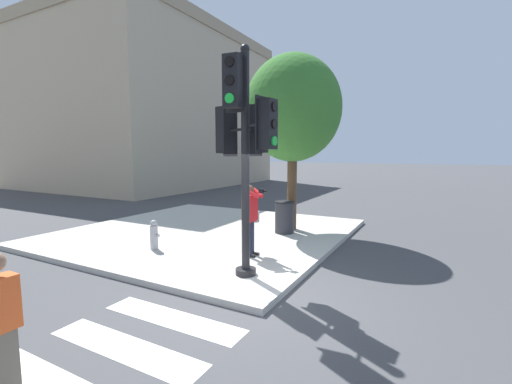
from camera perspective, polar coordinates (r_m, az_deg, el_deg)
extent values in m
plane|color=#424244|center=(6.24, -0.97, -17.32)|extent=(160.00, 160.00, 0.00)
cube|color=#BCB7AD|center=(10.84, -8.15, -6.64)|extent=(8.00, 8.00, 0.13)
cube|color=silver|center=(5.73, -13.70, -19.80)|extent=(0.50, 2.43, 0.01)
cube|color=silver|center=(5.17, -20.97, -23.11)|extent=(0.50, 2.43, 0.01)
cylinder|color=black|center=(6.95, -1.71, -13.10)|extent=(0.41, 0.41, 0.12)
cylinder|color=black|center=(6.55, -1.78, 4.72)|extent=(0.16, 0.16, 4.14)
sphere|color=black|center=(6.82, -1.84, 22.73)|extent=(0.18, 0.18, 0.18)
cylinder|color=black|center=(6.71, -3.39, 10.31)|extent=(0.09, 0.31, 0.05)
cube|color=black|center=(6.88, -5.17, 10.20)|extent=(0.33, 0.28, 0.90)
cube|color=black|center=(6.79, -4.32, 10.25)|extent=(0.42, 0.08, 1.02)
cylinder|color=black|center=(6.99, -6.06, 12.59)|extent=(0.17, 0.05, 0.17)
cylinder|color=black|center=(6.97, -6.03, 10.14)|extent=(0.17, 0.05, 0.17)
cylinder|color=green|center=(6.95, -6.00, 7.67)|extent=(0.17, 0.05, 0.17)
cylinder|color=black|center=(6.44, -0.09, 11.11)|extent=(0.08, 0.30, 0.05)
cube|color=black|center=(6.30, 2.01, 11.21)|extent=(0.32, 0.27, 0.90)
cube|color=black|center=(6.37, 0.97, 11.16)|extent=(0.42, 0.06, 1.02)
cylinder|color=black|center=(6.26, 3.11, 13.99)|extent=(0.17, 0.04, 0.17)
cylinder|color=black|center=(6.23, 3.09, 11.25)|extent=(0.17, 0.04, 0.17)
cylinder|color=green|center=(6.21, 3.07, 8.49)|extent=(0.17, 0.04, 0.17)
cylinder|color=black|center=(6.46, -2.73, 17.48)|extent=(0.30, 0.08, 0.05)
cube|color=black|center=(6.22, -3.87, 17.89)|extent=(0.27, 0.32, 0.90)
cube|color=black|center=(6.34, -3.30, 17.69)|extent=(0.06, 0.42, 1.02)
cylinder|color=black|center=(6.17, -4.50, 20.84)|extent=(0.04, 0.17, 0.17)
cylinder|color=black|center=(6.10, -4.48, 18.11)|extent=(0.04, 0.17, 0.17)
cylinder|color=green|center=(6.05, -4.45, 15.33)|extent=(0.04, 0.17, 0.17)
cylinder|color=black|center=(6.78, -1.06, 10.31)|extent=(0.31, 0.09, 0.05)
cube|color=black|center=(7.03, -0.26, 10.18)|extent=(0.28, 0.33, 0.90)
cube|color=black|center=(6.91, -0.64, 10.24)|extent=(0.08, 0.42, 1.02)
cylinder|color=black|center=(7.18, 0.12, 12.50)|extent=(0.05, 0.17, 0.17)
cylinder|color=black|center=(7.16, 0.12, 10.11)|extent=(0.05, 0.17, 0.17)
cylinder|color=green|center=(7.15, 0.12, 7.71)|extent=(0.05, 0.17, 0.17)
cube|color=black|center=(8.07, -0.99, -10.56)|extent=(0.09, 0.24, 0.05)
cube|color=black|center=(8.23, -0.30, -10.20)|extent=(0.09, 0.24, 0.05)
cylinder|color=#282D42|center=(7.99, -1.38, -7.85)|extent=(0.11, 0.11, 0.82)
cylinder|color=#282D42|center=(8.16, -0.68, -7.54)|extent=(0.11, 0.11, 0.82)
cube|color=red|center=(7.93, -1.03, -2.77)|extent=(0.40, 0.22, 0.58)
sphere|color=brown|center=(7.87, -1.04, 0.46)|extent=(0.19, 0.19, 0.19)
cube|color=black|center=(7.73, 0.97, 0.20)|extent=(0.12, 0.10, 0.09)
cylinder|color=black|center=(7.70, 1.43, 0.17)|extent=(0.06, 0.08, 0.06)
cylinder|color=red|center=(7.70, -0.62, -0.34)|extent=(0.23, 0.35, 0.22)
cylinder|color=red|center=(7.93, 0.32, -0.14)|extent=(0.23, 0.35, 0.22)
cube|color=#B7B2A8|center=(8.22, -0.19, -4.14)|extent=(0.10, 0.20, 0.26)
cube|color=#6B6051|center=(4.61, -36.51, -22.43)|extent=(0.24, 0.16, 0.77)
cylinder|color=brown|center=(10.72, 6.01, 0.94)|extent=(0.30, 0.30, 2.71)
ellipsoid|color=#38752D|center=(10.75, 6.17, 13.69)|extent=(2.94, 2.94, 3.23)
cylinder|color=#99999E|center=(8.95, -16.63, -7.28)|extent=(0.19, 0.19, 0.60)
sphere|color=#99999E|center=(8.88, -16.71, -5.03)|extent=(0.17, 0.17, 0.17)
cylinder|color=#99999E|center=(8.85, -16.07, -6.97)|extent=(0.09, 0.06, 0.09)
cylinder|color=#2D2D33|center=(10.33, 4.77, -4.30)|extent=(0.57, 0.57, 0.92)
cylinder|color=black|center=(10.25, 4.80, -1.67)|extent=(0.60, 0.60, 0.04)
cube|color=tan|center=(29.43, -17.22, 11.87)|extent=(16.17, 13.62, 10.81)
cube|color=gray|center=(30.55, -17.62, 22.77)|extent=(16.37, 13.82, 0.80)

